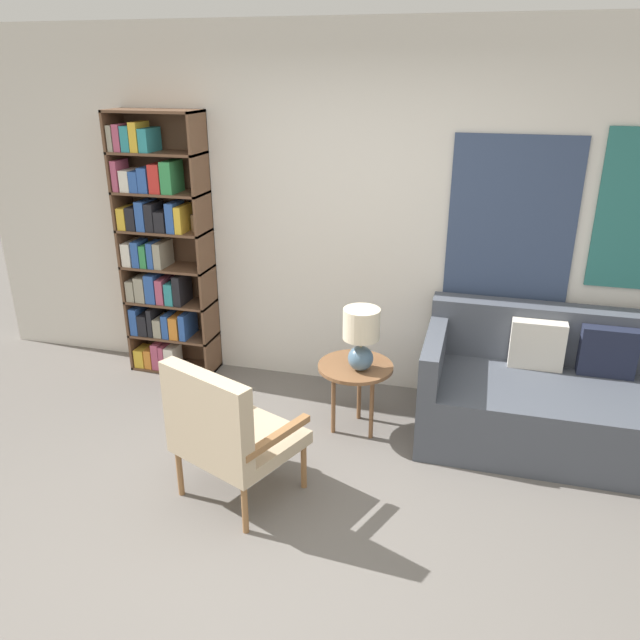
{
  "coord_description": "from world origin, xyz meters",
  "views": [
    {
      "loc": [
        0.93,
        -2.45,
        2.38
      ],
      "look_at": [
        -0.02,
        1.06,
        0.9
      ],
      "focal_mm": 35.0,
      "sensor_mm": 36.0,
      "label": 1
    }
  ],
  "objects": [
    {
      "name": "side_table",
      "position": [
        0.17,
        1.28,
        0.45
      ],
      "size": [
        0.51,
        0.51,
        0.5
      ],
      "color": "brown",
      "rests_on": "ground_plane"
    },
    {
      "name": "couch",
      "position": [
        1.58,
        1.54,
        0.32
      ],
      "size": [
        1.92,
        0.95,
        0.85
      ],
      "color": "#474C56",
      "rests_on": "ground_plane"
    },
    {
      "name": "wall_back",
      "position": [
        0.06,
        2.03,
        1.35
      ],
      "size": [
        6.4,
        0.08,
        2.7
      ],
      "color": "silver",
      "rests_on": "ground_plane"
    },
    {
      "name": "ground_plane",
      "position": [
        0.0,
        0.0,
        0.0
      ],
      "size": [
        14.0,
        14.0,
        0.0
      ],
      "primitive_type": "plane",
      "color": "#66605B"
    },
    {
      "name": "bookshelf",
      "position": [
        -1.55,
        1.84,
        1.03
      ],
      "size": [
        0.71,
        0.3,
        2.09
      ],
      "color": "brown",
      "rests_on": "ground_plane"
    },
    {
      "name": "table_lamp",
      "position": [
        0.22,
        1.23,
        0.76
      ],
      "size": [
        0.24,
        0.24,
        0.43
      ],
      "color": "slate",
      "rests_on": "side_table"
    },
    {
      "name": "armchair",
      "position": [
        -0.37,
        0.32,
        0.49
      ],
      "size": [
        0.79,
        0.78,
        0.88
      ],
      "color": "olive",
      "rests_on": "ground_plane"
    }
  ]
}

